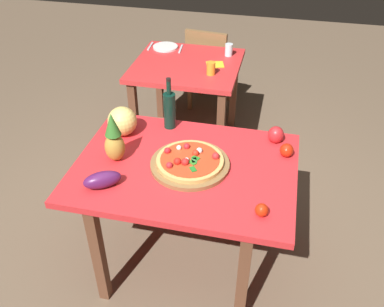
{
  "coord_description": "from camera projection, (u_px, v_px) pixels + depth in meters",
  "views": [
    {
      "loc": [
        0.46,
        -1.81,
        2.22
      ],
      "look_at": [
        0.03,
        0.05,
        0.82
      ],
      "focal_mm": 39.37,
      "sensor_mm": 36.0,
      "label": 1
    }
  ],
  "objects": [
    {
      "name": "ground_plane",
      "position": [
        186.0,
        256.0,
        2.82
      ],
      "size": [
        10.0,
        10.0,
        0.0
      ],
      "primitive_type": "plane",
      "color": "brown"
    },
    {
      "name": "display_table",
      "position": [
        185.0,
        178.0,
        2.42
      ],
      "size": [
        1.24,
        0.91,
        0.77
      ],
      "color": "brown",
      "rests_on": "ground_plane"
    },
    {
      "name": "background_table",
      "position": [
        187.0,
        77.0,
        3.55
      ],
      "size": [
        0.87,
        0.82,
        0.77
      ],
      "color": "brown",
      "rests_on": "ground_plane"
    },
    {
      "name": "dining_chair",
      "position": [
        209.0,
        65.0,
        4.13
      ],
      "size": [
        0.45,
        0.45,
        0.85
      ],
      "rotation": [
        0.0,
        0.0,
        3.02
      ],
      "color": "olive",
      "rests_on": "ground_plane"
    },
    {
      "name": "pizza_board",
      "position": [
        190.0,
        164.0,
        2.36
      ],
      "size": [
        0.44,
        0.44,
        0.02
      ],
      "primitive_type": "cylinder",
      "color": "olive",
      "rests_on": "display_table"
    },
    {
      "name": "pizza",
      "position": [
        190.0,
        160.0,
        2.34
      ],
      "size": [
        0.38,
        0.38,
        0.06
      ],
      "color": "#E5A759",
      "rests_on": "pizza_board"
    },
    {
      "name": "wine_bottle",
      "position": [
        170.0,
        109.0,
        2.62
      ],
      "size": [
        0.08,
        0.08,
        0.34
      ],
      "color": "black",
      "rests_on": "display_table"
    },
    {
      "name": "pineapple_left",
      "position": [
        114.0,
        140.0,
        2.33
      ],
      "size": [
        0.11,
        0.11,
        0.3
      ],
      "color": "#B78B36",
      "rests_on": "display_table"
    },
    {
      "name": "melon",
      "position": [
        122.0,
        121.0,
        2.57
      ],
      "size": [
        0.18,
        0.18,
        0.18
      ],
      "primitive_type": "sphere",
      "color": "#E9C969",
      "rests_on": "display_table"
    },
    {
      "name": "bell_pepper",
      "position": [
        276.0,
        135.0,
        2.53
      ],
      "size": [
        0.1,
        0.1,
        0.11
      ],
      "primitive_type": "ellipsoid",
      "color": "red",
      "rests_on": "display_table"
    },
    {
      "name": "eggplant",
      "position": [
        102.0,
        180.0,
        2.19
      ],
      "size": [
        0.22,
        0.19,
        0.09
      ],
      "primitive_type": "ellipsoid",
      "rotation": [
        0.0,
        0.0,
        0.58
      ],
      "color": "#511B50",
      "rests_on": "display_table"
    },
    {
      "name": "tomato_at_corner",
      "position": [
        287.0,
        150.0,
        2.42
      ],
      "size": [
        0.08,
        0.08,
        0.08
      ],
      "primitive_type": "sphere",
      "color": "red",
      "rests_on": "display_table"
    },
    {
      "name": "tomato_by_bottle",
      "position": [
        262.0,
        210.0,
        2.03
      ],
      "size": [
        0.07,
        0.07,
        0.07
      ],
      "primitive_type": "sphere",
      "color": "red",
      "rests_on": "display_table"
    },
    {
      "name": "drinking_glass_juice",
      "position": [
        211.0,
        68.0,
        3.27
      ],
      "size": [
        0.07,
        0.07,
        0.1
      ],
      "primitive_type": "cylinder",
      "color": "orange",
      "rests_on": "background_table"
    },
    {
      "name": "drinking_glass_water",
      "position": [
        229.0,
        50.0,
        3.57
      ],
      "size": [
        0.07,
        0.07,
        0.1
      ],
      "primitive_type": "cylinder",
      "color": "silver",
      "rests_on": "background_table"
    },
    {
      "name": "dinner_plate",
      "position": [
        165.0,
        47.0,
        3.73
      ],
      "size": [
        0.22,
        0.22,
        0.02
      ],
      "primitive_type": "cylinder",
      "color": "white",
      "rests_on": "background_table"
    },
    {
      "name": "fork_utensil",
      "position": [
        150.0,
        46.0,
        3.76
      ],
      "size": [
        0.03,
        0.18,
        0.01
      ],
      "primitive_type": "cube",
      "rotation": [
        0.0,
        0.0,
        0.06
      ],
      "color": "silver",
      "rests_on": "background_table"
    },
    {
      "name": "knife_utensil",
      "position": [
        181.0,
        49.0,
        3.71
      ],
      "size": [
        0.03,
        0.18,
        0.01
      ],
      "primitive_type": "cube",
      "rotation": [
        0.0,
        0.0,
        0.1
      ],
      "color": "silver",
      "rests_on": "background_table"
    },
    {
      "name": "napkin_folded",
      "position": [
        215.0,
        65.0,
        3.45
      ],
      "size": [
        0.17,
        0.15,
        0.01
      ],
      "primitive_type": "cube",
      "rotation": [
        0.0,
        0.0,
        0.29
      ],
      "color": "yellow",
      "rests_on": "background_table"
    }
  ]
}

